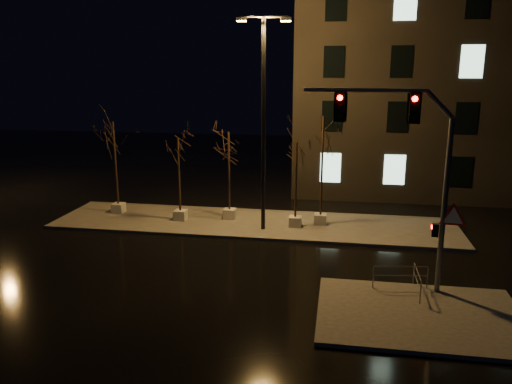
# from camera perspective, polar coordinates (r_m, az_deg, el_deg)

# --- Properties ---
(ground) EXTENTS (90.00, 90.00, 0.00)m
(ground) POSITION_cam_1_polar(r_m,az_deg,el_deg) (22.05, -3.02, -8.38)
(ground) COLOR black
(ground) RESTS_ON ground
(median) EXTENTS (22.00, 5.00, 0.15)m
(median) POSITION_cam_1_polar(r_m,az_deg,el_deg) (27.57, -0.30, -3.61)
(median) COLOR #43403C
(median) RESTS_ON ground
(sidewalk_corner) EXTENTS (7.00, 5.00, 0.15)m
(sidewalk_corner) POSITION_cam_1_polar(r_m,az_deg,el_deg) (18.60, 18.22, -13.23)
(sidewalk_corner) COLOR #43403C
(sidewalk_corner) RESTS_ON ground
(building) EXTENTS (25.00, 12.00, 15.00)m
(building) POSITION_cam_1_polar(r_m,az_deg,el_deg) (39.09, 24.13, 11.40)
(building) COLOR black
(building) RESTS_ON ground
(tree_0) EXTENTS (1.80, 1.80, 5.48)m
(tree_0) POSITION_cam_1_polar(r_m,az_deg,el_deg) (29.68, -15.91, 5.49)
(tree_0) COLOR #AEADA2
(tree_0) RESTS_ON median
(tree_1) EXTENTS (1.80, 1.80, 4.70)m
(tree_1) POSITION_cam_1_polar(r_m,az_deg,el_deg) (27.50, -8.86, 3.99)
(tree_1) COLOR #AEADA2
(tree_1) RESTS_ON median
(tree_2) EXTENTS (1.80, 1.80, 5.02)m
(tree_2) POSITION_cam_1_polar(r_m,az_deg,el_deg) (27.44, -3.13, 4.63)
(tree_2) COLOR #AEADA2
(tree_2) RESTS_ON median
(tree_3) EXTENTS (1.80, 1.80, 4.66)m
(tree_3) POSITION_cam_1_polar(r_m,az_deg,el_deg) (26.06, 4.63, 3.50)
(tree_3) COLOR #AEADA2
(tree_3) RESTS_ON median
(tree_4) EXTENTS (1.80, 1.80, 6.01)m
(tree_4) POSITION_cam_1_polar(r_m,az_deg,el_deg) (26.47, 7.64, 5.82)
(tree_4) COLOR #AEADA2
(tree_4) RESTS_ON median
(traffic_signal_mast) EXTENTS (6.13, 0.77, 7.52)m
(traffic_signal_mast) POSITION_cam_1_polar(r_m,az_deg,el_deg) (19.00, 17.47, 3.39)
(traffic_signal_mast) COLOR slate
(traffic_signal_mast) RESTS_ON sidewalk_corner
(streetlight_main) EXTENTS (2.67, 0.77, 10.70)m
(streetlight_main) POSITION_cam_1_polar(r_m,az_deg,el_deg) (25.21, 0.85, 9.24)
(streetlight_main) COLOR black
(streetlight_main) RESTS_ON median
(guard_rail_a) EXTENTS (2.09, 0.33, 0.91)m
(guard_rail_a) POSITION_cam_1_polar(r_m,az_deg,el_deg) (20.06, 16.20, -8.95)
(guard_rail_a) COLOR slate
(guard_rail_a) RESTS_ON sidewalk_corner
(guard_rail_b) EXTENTS (0.05, 1.84, 0.87)m
(guard_rail_b) POSITION_cam_1_polar(r_m,az_deg,el_deg) (19.83, 17.94, -9.46)
(guard_rail_b) COLOR slate
(guard_rail_b) RESTS_ON sidewalk_corner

